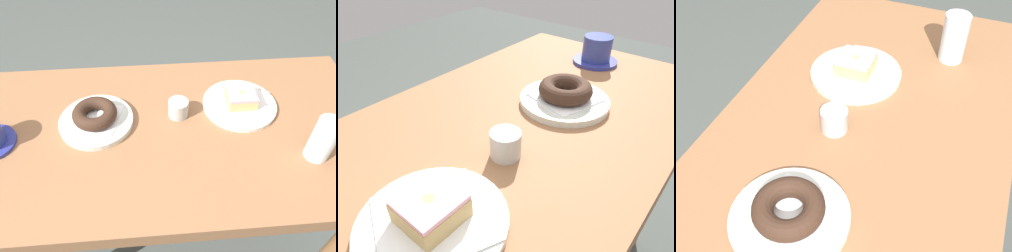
% 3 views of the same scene
% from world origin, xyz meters
% --- Properties ---
extents(table, '(1.20, 0.60, 0.73)m').
position_xyz_m(table, '(0.00, 0.00, 0.62)').
color(table, '#90603E').
rests_on(table, ground_plane).
extents(plate_chocolate_ring, '(0.20, 0.20, 0.02)m').
position_xyz_m(plate_chocolate_ring, '(0.19, -0.04, 0.74)').
color(plate_chocolate_ring, silver).
rests_on(plate_chocolate_ring, table).
extents(napkin_chocolate_ring, '(0.16, 0.16, 0.00)m').
position_xyz_m(napkin_chocolate_ring, '(0.19, -0.04, 0.75)').
color(napkin_chocolate_ring, white).
rests_on(napkin_chocolate_ring, plate_chocolate_ring).
extents(donut_chocolate_ring, '(0.12, 0.12, 0.04)m').
position_xyz_m(donut_chocolate_ring, '(0.19, -0.04, 0.77)').
color(donut_chocolate_ring, '#3A2419').
rests_on(donut_chocolate_ring, napkin_chocolate_ring).
extents(plate_glazed_square, '(0.21, 0.21, 0.01)m').
position_xyz_m(plate_glazed_square, '(-0.22, -0.07, 0.74)').
color(plate_glazed_square, silver).
rests_on(plate_glazed_square, table).
extents(napkin_glazed_square, '(0.20, 0.20, 0.00)m').
position_xyz_m(napkin_glazed_square, '(-0.22, -0.07, 0.74)').
color(napkin_glazed_square, white).
rests_on(napkin_glazed_square, plate_glazed_square).
extents(donut_glazed_square, '(0.08, 0.08, 0.04)m').
position_xyz_m(donut_glazed_square, '(-0.22, -0.07, 0.76)').
color(donut_glazed_square, tan).
rests_on(donut_glazed_square, napkin_glazed_square).
extents(water_glass, '(0.06, 0.06, 0.12)m').
position_xyz_m(water_glass, '(-0.37, 0.12, 0.79)').
color(water_glass, silver).
rests_on(water_glass, table).
extents(sugar_jar, '(0.06, 0.06, 0.05)m').
position_xyz_m(sugar_jar, '(-0.04, -0.05, 0.75)').
color(sugar_jar, '#B3B7B5').
rests_on(sugar_jar, table).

